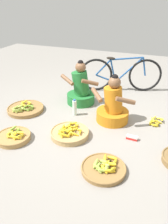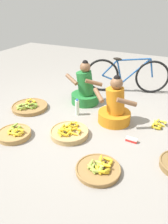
{
  "view_description": "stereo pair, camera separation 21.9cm",
  "coord_description": "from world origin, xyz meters",
  "px_view_note": "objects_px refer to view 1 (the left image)",
  "views": [
    {
      "loc": [
        1.02,
        -2.82,
        1.86
      ],
      "look_at": [
        0.0,
        -0.2,
        0.35
      ],
      "focal_mm": 35.72,
      "sensor_mm": 36.0,
      "label": 1
    },
    {
      "loc": [
        1.22,
        -2.73,
        1.86
      ],
      "look_at": [
        0.0,
        -0.2,
        0.35
      ],
      "focal_mm": 35.72,
      "sensor_mm": 36.0,
      "label": 2
    }
  ],
  "objects_px": {
    "banana_basket_back_left": "(14,137)",
    "vendor_woman_front": "(113,107)",
    "loose_bananas_front_center": "(156,122)",
    "packet_carton_stack": "(132,138)",
    "water_bottle": "(75,108)",
    "bicycle_leaning": "(120,74)",
    "banana_basket_back_center": "(70,133)",
    "vendor_woman_behind": "(81,90)",
    "banana_basket_front_left": "(25,109)",
    "banana_basket_near_vendor": "(104,168)"
  },
  "relations": [
    {
      "from": "banana_basket_back_center",
      "to": "banana_basket_near_vendor",
      "type": "bearing_deg",
      "value": -37.34
    },
    {
      "from": "vendor_woman_behind",
      "to": "packet_carton_stack",
      "type": "relative_size",
      "value": 4.99
    },
    {
      "from": "banana_basket_back_center",
      "to": "banana_basket_back_left",
      "type": "xyz_separation_m",
      "value": [
        -0.71,
        -0.37,
        -0.0
      ]
    },
    {
      "from": "banana_basket_back_left",
      "to": "water_bottle",
      "type": "relative_size",
      "value": 1.67
    },
    {
      "from": "vendor_woman_front",
      "to": "banana_basket_front_left",
      "type": "bearing_deg",
      "value": -171.74
    },
    {
      "from": "loose_bananas_front_center",
      "to": "water_bottle",
      "type": "distance_m",
      "value": 1.35
    },
    {
      "from": "banana_basket_front_left",
      "to": "banana_basket_near_vendor",
      "type": "xyz_separation_m",
      "value": [
        1.74,
        -0.95,
        -0.0
      ]
    },
    {
      "from": "vendor_woman_behind",
      "to": "banana_basket_back_center",
      "type": "xyz_separation_m",
      "value": [
        0.27,
        -1.1,
        -0.21
      ]
    },
    {
      "from": "banana_basket_back_left",
      "to": "banana_basket_near_vendor",
      "type": "distance_m",
      "value": 1.39
    },
    {
      "from": "bicycle_leaning",
      "to": "banana_basket_back_left",
      "type": "relative_size",
      "value": 3.3
    },
    {
      "from": "banana_basket_front_left",
      "to": "banana_basket_near_vendor",
      "type": "relative_size",
      "value": 1.19
    },
    {
      "from": "vendor_woman_behind",
      "to": "water_bottle",
      "type": "xyz_separation_m",
      "value": [
        0.09,
        -0.49,
        -0.13
      ]
    },
    {
      "from": "banana_basket_back_left",
      "to": "loose_bananas_front_center",
      "type": "height_order",
      "value": "banana_basket_back_left"
    },
    {
      "from": "vendor_woman_behind",
      "to": "loose_bananas_front_center",
      "type": "xyz_separation_m",
      "value": [
        1.41,
        -0.27,
        -0.23
      ]
    },
    {
      "from": "loose_bananas_front_center",
      "to": "bicycle_leaning",
      "type": "bearing_deg",
      "value": 127.64
    },
    {
      "from": "vendor_woman_front",
      "to": "packet_carton_stack",
      "type": "xyz_separation_m",
      "value": [
        0.41,
        -0.42,
        -0.22
      ]
    },
    {
      "from": "loose_bananas_front_center",
      "to": "packet_carton_stack",
      "type": "height_order",
      "value": "loose_bananas_front_center"
    },
    {
      "from": "bicycle_leaning",
      "to": "banana_basket_front_left",
      "type": "relative_size",
      "value": 2.53
    },
    {
      "from": "banana_basket_near_vendor",
      "to": "banana_basket_back_left",
      "type": "bearing_deg",
      "value": 174.03
    },
    {
      "from": "bicycle_leaning",
      "to": "water_bottle",
      "type": "height_order",
      "value": "bicycle_leaning"
    },
    {
      "from": "banana_basket_front_left",
      "to": "loose_bananas_front_center",
      "type": "height_order",
      "value": "banana_basket_front_left"
    },
    {
      "from": "vendor_woman_front",
      "to": "banana_basket_back_left",
      "type": "bearing_deg",
      "value": -138.65
    },
    {
      "from": "vendor_woman_front",
      "to": "banana_basket_front_left",
      "type": "distance_m",
      "value": 1.56
    },
    {
      "from": "loose_bananas_front_center",
      "to": "banana_basket_back_center",
      "type": "bearing_deg",
      "value": -143.85
    },
    {
      "from": "banana_basket_back_center",
      "to": "loose_bananas_front_center",
      "type": "relative_size",
      "value": 1.73
    },
    {
      "from": "vendor_woman_behind",
      "to": "banana_basket_back_left",
      "type": "relative_size",
      "value": 1.67
    },
    {
      "from": "vendor_woman_front",
      "to": "bicycle_leaning",
      "type": "xyz_separation_m",
      "value": [
        -0.19,
        1.3,
        0.1
      ]
    },
    {
      "from": "banana_basket_back_center",
      "to": "loose_bananas_front_center",
      "type": "height_order",
      "value": "banana_basket_back_center"
    },
    {
      "from": "bicycle_leaning",
      "to": "banana_basket_front_left",
      "type": "distance_m",
      "value": 2.05
    },
    {
      "from": "banana_basket_back_center",
      "to": "water_bottle",
      "type": "relative_size",
      "value": 1.93
    },
    {
      "from": "loose_bananas_front_center",
      "to": "packet_carton_stack",
      "type": "distance_m",
      "value": 0.65
    },
    {
      "from": "bicycle_leaning",
      "to": "loose_bananas_front_center",
      "type": "distance_m",
      "value": 1.46
    },
    {
      "from": "vendor_woman_front",
      "to": "water_bottle",
      "type": "xyz_separation_m",
      "value": [
        -0.65,
        -0.05,
        -0.12
      ]
    },
    {
      "from": "vendor_woman_behind",
      "to": "banana_basket_back_center",
      "type": "relative_size",
      "value": 1.45
    },
    {
      "from": "banana_basket_front_left",
      "to": "packet_carton_stack",
      "type": "relative_size",
      "value": 3.89
    },
    {
      "from": "packet_carton_stack",
      "to": "loose_bananas_front_center",
      "type": "bearing_deg",
      "value": 65.05
    },
    {
      "from": "bicycle_leaning",
      "to": "banana_basket_near_vendor",
      "type": "height_order",
      "value": "bicycle_leaning"
    },
    {
      "from": "banana_basket_back_left",
      "to": "vendor_woman_front",
      "type": "bearing_deg",
      "value": 41.35
    },
    {
      "from": "loose_bananas_front_center",
      "to": "vendor_woman_front",
      "type": "bearing_deg",
      "value": -165.51
    },
    {
      "from": "banana_basket_back_left",
      "to": "packet_carton_stack",
      "type": "relative_size",
      "value": 2.98
    },
    {
      "from": "banana_basket_back_left",
      "to": "loose_bananas_front_center",
      "type": "distance_m",
      "value": 2.21
    },
    {
      "from": "vendor_woman_front",
      "to": "banana_basket_back_center",
      "type": "bearing_deg",
      "value": -125.03
    },
    {
      "from": "vendor_woman_behind",
      "to": "banana_basket_front_left",
      "type": "bearing_deg",
      "value": -139.95
    },
    {
      "from": "vendor_woman_front",
      "to": "banana_basket_near_vendor",
      "type": "height_order",
      "value": "vendor_woman_front"
    },
    {
      "from": "loose_bananas_front_center",
      "to": "packet_carton_stack",
      "type": "bearing_deg",
      "value": -114.95
    },
    {
      "from": "bicycle_leaning",
      "to": "water_bottle",
      "type": "distance_m",
      "value": 1.44
    },
    {
      "from": "banana_basket_near_vendor",
      "to": "loose_bananas_front_center",
      "type": "bearing_deg",
      "value": 70.92
    },
    {
      "from": "vendor_woman_behind",
      "to": "packet_carton_stack",
      "type": "bearing_deg",
      "value": -37.13
    },
    {
      "from": "vendor_woman_behind",
      "to": "water_bottle",
      "type": "bearing_deg",
      "value": -80.08
    },
    {
      "from": "banana_basket_near_vendor",
      "to": "packet_carton_stack",
      "type": "relative_size",
      "value": 3.25
    }
  ]
}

